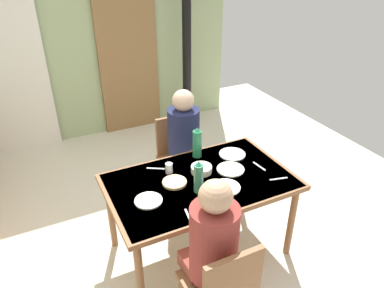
{
  "coord_description": "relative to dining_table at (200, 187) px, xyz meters",
  "views": [
    {
      "loc": [
        -0.68,
        -2.28,
        2.36
      ],
      "look_at": [
        0.4,
        -0.07,
        0.98
      ],
      "focal_mm": 33.83,
      "sensor_mm": 36.0,
      "label": 1
    }
  ],
  "objects": [
    {
      "name": "ground_plane",
      "position": [
        -0.4,
        0.22,
        -0.66
      ],
      "size": [
        6.32,
        6.32,
        0.0
      ],
      "primitive_type": "plane",
      "color": "silver"
    },
    {
      "name": "wall_back",
      "position": [
        -0.4,
        2.65,
        0.73
      ],
      "size": [
        4.19,
        0.1,
        2.78
      ],
      "primitive_type": "cube",
      "color": "#9EB181",
      "rests_on": "ground_plane"
    },
    {
      "name": "door_wooden",
      "position": [
        0.24,
        2.57,
        0.34
      ],
      "size": [
        0.8,
        0.05,
        2.0
      ],
      "primitive_type": "cube",
      "color": "olive",
      "rests_on": "ground_plane"
    },
    {
      "name": "stove_pipe_column",
      "position": [
        0.98,
        2.3,
        0.73
      ],
      "size": [
        0.12,
        0.12,
        2.78
      ],
      "primitive_type": "cylinder",
      "color": "black",
      "rests_on": "ground_plane"
    },
    {
      "name": "curtain_panel",
      "position": [
        -1.23,
        2.55,
        0.51
      ],
      "size": [
        0.9,
        0.03,
        2.34
      ],
      "primitive_type": "cube",
      "color": "white",
      "rests_on": "ground_plane"
    },
    {
      "name": "dining_table",
      "position": [
        0.0,
        0.0,
        0.0
      ],
      "size": [
        1.45,
        0.89,
        0.73
      ],
      "color": "brown",
      "rests_on": "ground_plane"
    },
    {
      "name": "chair_near_diner",
      "position": [
        -0.26,
        -0.8,
        -0.16
      ],
      "size": [
        0.4,
        0.4,
        0.87
      ],
      "color": "brown",
      "rests_on": "ground_plane"
    },
    {
      "name": "chair_far_diner",
      "position": [
        0.17,
        0.8,
        -0.16
      ],
      "size": [
        0.4,
        0.4,
        0.87
      ],
      "rotation": [
        0.0,
        0.0,
        3.14
      ],
      "color": "brown",
      "rests_on": "ground_plane"
    },
    {
      "name": "person_near_diner",
      "position": [
        -0.26,
        -0.66,
        0.12
      ],
      "size": [
        0.3,
        0.37,
        0.77
      ],
      "color": "brown",
      "rests_on": "ground_plane"
    },
    {
      "name": "person_far_diner",
      "position": [
        0.17,
        0.66,
        0.12
      ],
      "size": [
        0.3,
        0.37,
        0.77
      ],
      "rotation": [
        0.0,
        0.0,
        3.14
      ],
      "color": "#242944",
      "rests_on": "ground_plane"
    },
    {
      "name": "water_bottle_green_near",
      "position": [
        -0.08,
        -0.12,
        0.19
      ],
      "size": [
        0.07,
        0.07,
        0.26
      ],
      "color": "#3D8F67",
      "rests_on": "dining_table"
    },
    {
      "name": "water_bottle_green_far",
      "position": [
        0.14,
        0.34,
        0.2
      ],
      "size": [
        0.08,
        0.08,
        0.28
      ],
      "color": "#278051",
      "rests_on": "dining_table"
    },
    {
      "name": "serving_bowl_center",
      "position": [
        0.06,
        0.1,
        0.1
      ],
      "size": [
        0.17,
        0.17,
        0.05
      ],
      "primitive_type": "cylinder",
      "color": "silver",
      "rests_on": "dining_table"
    },
    {
      "name": "dinner_plate_near_left",
      "position": [
        -0.46,
        -0.07,
        0.08
      ],
      "size": [
        0.2,
        0.2,
        0.01
      ],
      "primitive_type": "cylinder",
      "color": "white",
      "rests_on": "dining_table"
    },
    {
      "name": "dinner_plate_near_right",
      "position": [
        0.43,
        0.22,
        0.08
      ],
      "size": [
        0.23,
        0.23,
        0.01
      ],
      "primitive_type": "cylinder",
      "color": "white",
      "rests_on": "dining_table"
    },
    {
      "name": "dinner_plate_far_center",
      "position": [
        0.29,
        0.02,
        0.08
      ],
      "size": [
        0.23,
        0.23,
        0.01
      ],
      "primitive_type": "cylinder",
      "color": "white",
      "rests_on": "dining_table"
    },
    {
      "name": "dinner_plate_far_side",
      "position": [
        0.13,
        -0.18,
        0.08
      ],
      "size": [
        0.22,
        0.22,
        0.01
      ],
      "primitive_type": "cylinder",
      "color": "white",
      "rests_on": "dining_table"
    },
    {
      "name": "drinking_glass_by_near_diner",
      "position": [
        -0.18,
        0.21,
        0.11
      ],
      "size": [
        0.06,
        0.06,
        0.09
      ],
      "primitive_type": "cylinder",
      "color": "silver",
      "rests_on": "dining_table"
    },
    {
      "name": "bread_plate_sliced",
      "position": [
        -0.2,
        0.05,
        0.08
      ],
      "size": [
        0.19,
        0.19,
        0.02
      ],
      "primitive_type": "cylinder",
      "color": "#DBB77A",
      "rests_on": "dining_table"
    },
    {
      "name": "cutlery_knife_near",
      "position": [
        0.56,
        -0.26,
        0.07
      ],
      "size": [
        0.15,
        0.05,
        0.0
      ],
      "primitive_type": "cube",
      "rotation": [
        0.0,
        0.0,
        2.91
      ],
      "color": "silver",
      "rests_on": "dining_table"
    },
    {
      "name": "cutlery_fork_near",
      "position": [
        -0.26,
        0.31,
        0.07
      ],
      "size": [
        0.14,
        0.09,
        0.0
      ],
      "primitive_type": "cube",
      "rotation": [
        0.0,
        0.0,
        2.59
      ],
      "color": "silver",
      "rests_on": "dining_table"
    },
    {
      "name": "cutlery_knife_far",
      "position": [
        -0.27,
        -0.34,
        0.07
      ],
      "size": [
        0.04,
        0.15,
        0.0
      ],
      "primitive_type": "cube",
      "rotation": [
        0.0,
        0.0,
        4.56
      ],
      "color": "silver",
      "rests_on": "dining_table"
    },
    {
      "name": "cutlery_fork_far",
      "position": [
        0.53,
        -0.04,
        0.07
      ],
      "size": [
        0.03,
        0.15,
        0.0
      ],
      "primitive_type": "cube",
      "rotation": [
        0.0,
        0.0,
        4.8
      ],
      "color": "silver",
      "rests_on": "dining_table"
    }
  ]
}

